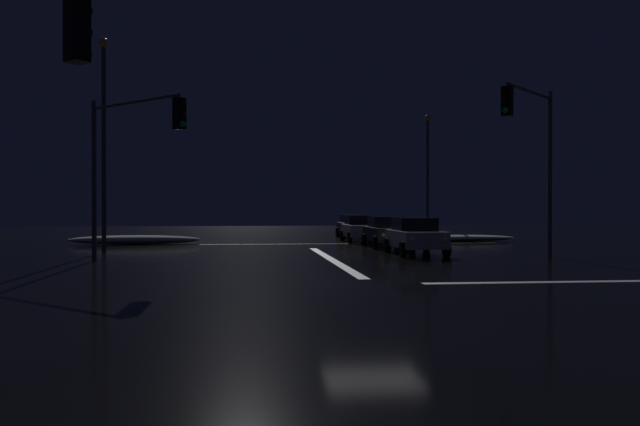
# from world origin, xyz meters

# --- Properties ---
(ground) EXTENTS (120.00, 120.00, 0.10)m
(ground) POSITION_xyz_m (0.00, 0.00, -0.05)
(ground) COLOR black
(stop_line_north) EXTENTS (0.35, 14.71, 0.01)m
(stop_line_north) POSITION_xyz_m (0.00, 8.57, 0.00)
(stop_line_north) COLOR white
(stop_line_north) RESTS_ON ground
(centre_line_ns) EXTENTS (22.00, 0.15, 0.01)m
(centre_line_ns) POSITION_xyz_m (0.00, 20.17, 0.00)
(centre_line_ns) COLOR yellow
(centre_line_ns) RESTS_ON ground
(snow_bank_left_curb) EXTENTS (7.19, 1.50, 0.50)m
(snow_bank_left_curb) POSITION_xyz_m (-9.37, 20.73, 0.25)
(snow_bank_left_curb) COLOR white
(snow_bank_left_curb) RESTS_ON ground
(snow_bank_right_curb) EXTENTS (6.88, 1.50, 0.40)m
(snow_bank_right_curb) POSITION_xyz_m (9.37, 22.03, 0.20)
(snow_bank_right_curb) COLOR white
(snow_bank_right_curb) RESTS_ON ground
(sedan_silver) EXTENTS (2.02, 4.33, 1.57)m
(sedan_silver) POSITION_xyz_m (3.94, 11.13, 0.80)
(sedan_silver) COLOR #B7B7BC
(sedan_silver) RESTS_ON ground
(sedan_black) EXTENTS (2.02, 4.33, 1.57)m
(sedan_black) POSITION_xyz_m (3.84, 16.54, 0.80)
(sedan_black) COLOR black
(sedan_black) RESTS_ON ground
(sedan_white) EXTENTS (2.02, 4.33, 1.57)m
(sedan_white) POSITION_xyz_m (3.46, 22.33, 0.80)
(sedan_white) COLOR silver
(sedan_white) RESTS_ON ground
(sedan_red) EXTENTS (2.02, 4.33, 1.57)m
(sedan_red) POSITION_xyz_m (3.96, 27.99, 0.80)
(sedan_red) COLOR maroon
(sedan_red) RESTS_ON ground
(traffic_signal_nw) EXTENTS (3.83, 3.83, 6.03)m
(traffic_signal_nw) POSITION_xyz_m (-7.44, 7.44, 4.22)
(traffic_signal_nw) COLOR #4C4C51
(traffic_signal_nw) RESTS_ON ground
(traffic_signal_ne) EXTENTS (3.31, 3.31, 6.72)m
(traffic_signal_ne) POSITION_xyz_m (7.74, 7.74, 4.63)
(traffic_signal_ne) COLOR #4C4C51
(traffic_signal_ne) RESTS_ON ground
(streetlamp_left_near) EXTENTS (0.44, 0.44, 9.67)m
(streetlamp_left_near) POSITION_xyz_m (-9.67, 14.17, 5.53)
(streetlamp_left_near) COLOR #424247
(streetlamp_left_near) RESTS_ON ground
(streetlamp_right_far) EXTENTS (0.44, 0.44, 8.70)m
(streetlamp_right_far) POSITION_xyz_m (9.67, 30.17, 5.03)
(streetlamp_right_far) COLOR #424247
(streetlamp_right_far) RESTS_ON ground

